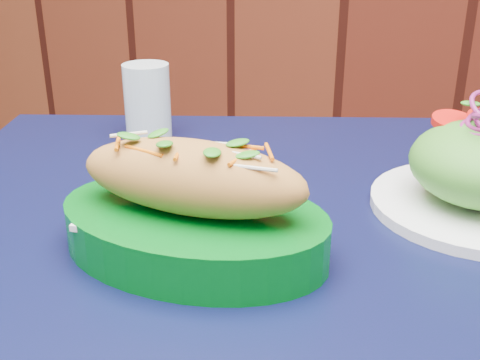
% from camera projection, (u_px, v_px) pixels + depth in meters
% --- Properties ---
extents(cafe_table, '(1.00, 1.00, 0.75)m').
position_uv_depth(cafe_table, '(259.00, 302.00, 0.66)').
color(cafe_table, black).
rests_on(cafe_table, ground).
extents(banh_mi_basket, '(0.27, 0.18, 0.12)m').
position_uv_depth(banh_mi_basket, '(193.00, 208.00, 0.57)').
color(banh_mi_basket, '#005C13').
rests_on(banh_mi_basket, cafe_table).
extents(water_glass, '(0.07, 0.07, 0.11)m').
position_uv_depth(water_glass, '(147.00, 101.00, 0.88)').
color(water_glass, silver).
rests_on(water_glass, cafe_table).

